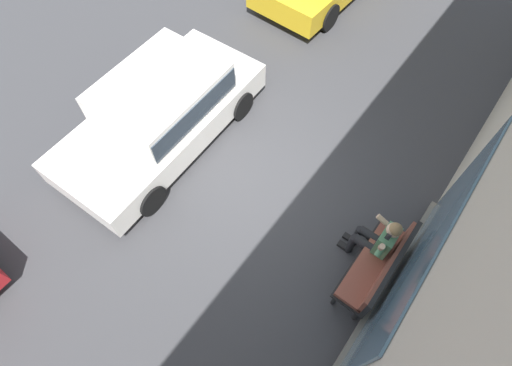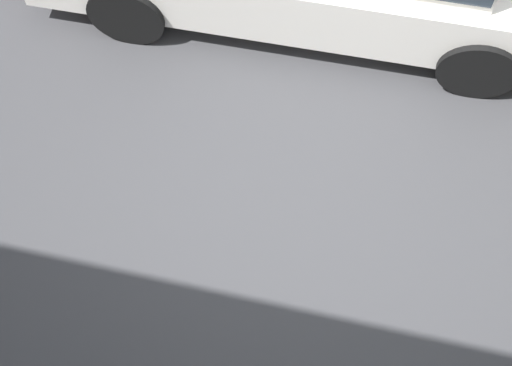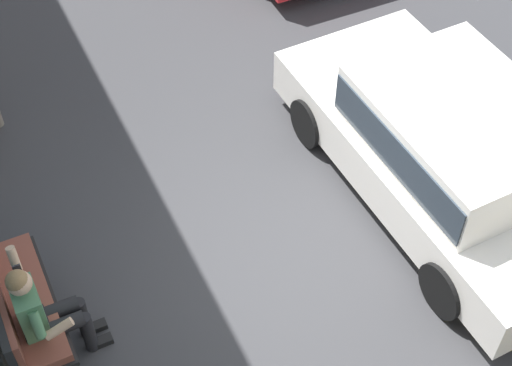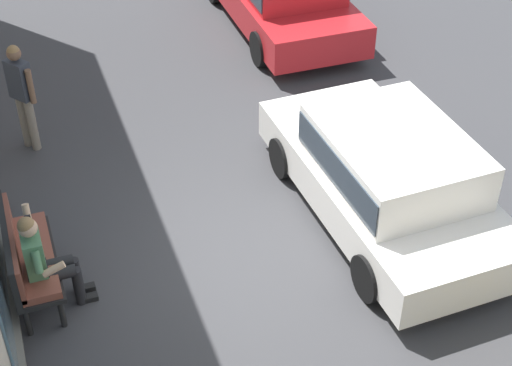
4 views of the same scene
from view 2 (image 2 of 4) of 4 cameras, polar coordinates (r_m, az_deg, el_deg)
ground_plane at (r=5.73m, az=3.26°, el=1.29°), size 60.00×60.00×0.00m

